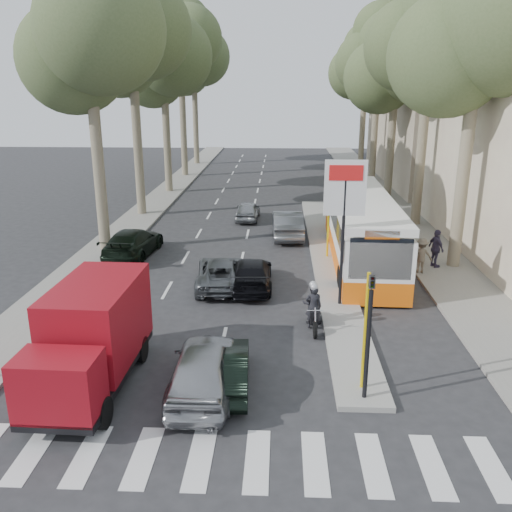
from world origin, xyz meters
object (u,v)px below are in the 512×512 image
Objects in this scene: city_bus at (361,227)px; silver_hatchback at (203,368)px; red_truck at (92,336)px; motorcycle at (313,306)px; dark_hatchback at (226,368)px.

silver_hatchback is at bearing -114.74° from city_bus.
silver_hatchback is 0.79× the size of red_truck.
city_bus is 6.08× the size of motorcycle.
silver_hatchback reaches higher than dark_hatchback.
motorcycle is (3.22, 4.40, 0.04)m from silver_hatchback.
city_bus is (5.30, 11.72, 1.09)m from dark_hatchback.
city_bus reaches higher than dark_hatchback.
city_bus is 8.16m from motorcycle.
silver_hatchback is at bearing 26.07° from dark_hatchback.
city_bus reaches higher than motorcycle.
red_truck reaches higher than silver_hatchback.
dark_hatchback is 0.29× the size of city_bus.
silver_hatchback is 3.20m from red_truck.
motorcycle reaches higher than dark_hatchback.
dark_hatchback is 4.84m from motorcycle.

